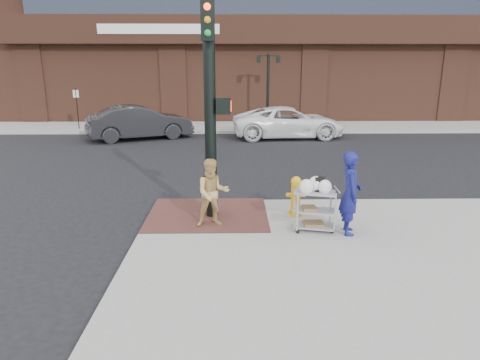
{
  "coord_description": "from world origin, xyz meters",
  "views": [
    {
      "loc": [
        -0.0,
        -8.69,
        3.59
      ],
      "look_at": [
        0.15,
        -0.07,
        1.25
      ],
      "focal_mm": 32.0,
      "sensor_mm": 36.0,
      "label": 1
    }
  ],
  "objects_px": {
    "woman_blue": "(350,193)",
    "pedestrian_tan": "(213,193)",
    "lamp_post": "(268,82)",
    "minivan_white": "(289,122)",
    "traffic_signal_pole": "(211,100)",
    "fire_hydrant": "(296,196)",
    "sedan_dark": "(140,122)",
    "utility_cart": "(314,207)"
  },
  "relations": [
    {
      "from": "woman_blue",
      "to": "pedestrian_tan",
      "type": "bearing_deg",
      "value": 86.84
    },
    {
      "from": "woman_blue",
      "to": "pedestrian_tan",
      "type": "relative_size",
      "value": 1.17
    },
    {
      "from": "lamp_post",
      "to": "minivan_white",
      "type": "distance_m",
      "value": 3.86
    },
    {
      "from": "woman_blue",
      "to": "minivan_white",
      "type": "bearing_deg",
      "value": 4.52
    },
    {
      "from": "lamp_post",
      "to": "minivan_white",
      "type": "relative_size",
      "value": 0.72
    },
    {
      "from": "traffic_signal_pole",
      "to": "fire_hydrant",
      "type": "bearing_deg",
      "value": 0.84
    },
    {
      "from": "fire_hydrant",
      "to": "pedestrian_tan",
      "type": "bearing_deg",
      "value": -161.66
    },
    {
      "from": "lamp_post",
      "to": "minivan_white",
      "type": "xyz_separation_m",
      "value": [
        0.8,
        -3.29,
        -1.84
      ]
    },
    {
      "from": "lamp_post",
      "to": "woman_blue",
      "type": "distance_m",
      "value": 16.39
    },
    {
      "from": "sedan_dark",
      "to": "utility_cart",
      "type": "relative_size",
      "value": 4.34
    },
    {
      "from": "sedan_dark",
      "to": "fire_hydrant",
      "type": "relative_size",
      "value": 5.35
    },
    {
      "from": "traffic_signal_pole",
      "to": "minivan_white",
      "type": "bearing_deg",
      "value": 74.63
    },
    {
      "from": "traffic_signal_pole",
      "to": "sedan_dark",
      "type": "distance_m",
      "value": 12.49
    },
    {
      "from": "lamp_post",
      "to": "woman_blue",
      "type": "bearing_deg",
      "value": -88.52
    },
    {
      "from": "woman_blue",
      "to": "pedestrian_tan",
      "type": "distance_m",
      "value": 2.91
    },
    {
      "from": "woman_blue",
      "to": "utility_cart",
      "type": "xyz_separation_m",
      "value": [
        -0.7,
        0.15,
        -0.35
      ]
    },
    {
      "from": "utility_cart",
      "to": "minivan_white",
      "type": "bearing_deg",
      "value": 85.18
    },
    {
      "from": "lamp_post",
      "to": "fire_hydrant",
      "type": "relative_size",
      "value": 4.23
    },
    {
      "from": "lamp_post",
      "to": "traffic_signal_pole",
      "type": "distance_m",
      "value": 15.43
    },
    {
      "from": "minivan_white",
      "to": "utility_cart",
      "type": "height_order",
      "value": "minivan_white"
    },
    {
      "from": "utility_cart",
      "to": "fire_hydrant",
      "type": "height_order",
      "value": "utility_cart"
    },
    {
      "from": "sedan_dark",
      "to": "pedestrian_tan",
      "type": "bearing_deg",
      "value": 175.02
    },
    {
      "from": "woman_blue",
      "to": "traffic_signal_pole",
      "type": "bearing_deg",
      "value": 75.86
    },
    {
      "from": "sedan_dark",
      "to": "woman_blue",
      "type": "bearing_deg",
      "value": -174.81
    },
    {
      "from": "minivan_white",
      "to": "traffic_signal_pole",
      "type": "bearing_deg",
      "value": 160.8
    },
    {
      "from": "minivan_white",
      "to": "utility_cart",
      "type": "relative_size",
      "value": 4.79
    },
    {
      "from": "minivan_white",
      "to": "woman_blue",
      "type": "bearing_deg",
      "value": 174.48
    },
    {
      "from": "pedestrian_tan",
      "to": "sedan_dark",
      "type": "height_order",
      "value": "sedan_dark"
    },
    {
      "from": "pedestrian_tan",
      "to": "fire_hydrant",
      "type": "distance_m",
      "value": 2.02
    },
    {
      "from": "woman_blue",
      "to": "utility_cart",
      "type": "bearing_deg",
      "value": 84.04
    },
    {
      "from": "pedestrian_tan",
      "to": "utility_cart",
      "type": "bearing_deg",
      "value": -19.31
    },
    {
      "from": "pedestrian_tan",
      "to": "minivan_white",
      "type": "height_order",
      "value": "pedestrian_tan"
    },
    {
      "from": "lamp_post",
      "to": "pedestrian_tan",
      "type": "bearing_deg",
      "value": -98.77
    },
    {
      "from": "traffic_signal_pole",
      "to": "utility_cart",
      "type": "relative_size",
      "value": 4.29
    },
    {
      "from": "sedan_dark",
      "to": "fire_hydrant",
      "type": "distance_m",
      "value": 13.07
    },
    {
      "from": "traffic_signal_pole",
      "to": "woman_blue",
      "type": "bearing_deg",
      "value": -20.35
    },
    {
      "from": "pedestrian_tan",
      "to": "minivan_white",
      "type": "relative_size",
      "value": 0.27
    },
    {
      "from": "utility_cart",
      "to": "sedan_dark",
      "type": "bearing_deg",
      "value": 116.69
    },
    {
      "from": "lamp_post",
      "to": "utility_cart",
      "type": "distance_m",
      "value": 16.27
    },
    {
      "from": "lamp_post",
      "to": "utility_cart",
      "type": "relative_size",
      "value": 3.43
    },
    {
      "from": "utility_cart",
      "to": "fire_hydrant",
      "type": "xyz_separation_m",
      "value": [
        -0.26,
        0.95,
        -0.05
      ]
    },
    {
      "from": "lamp_post",
      "to": "utility_cart",
      "type": "xyz_separation_m",
      "value": [
        -0.28,
        -16.15,
        -1.94
      ]
    }
  ]
}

